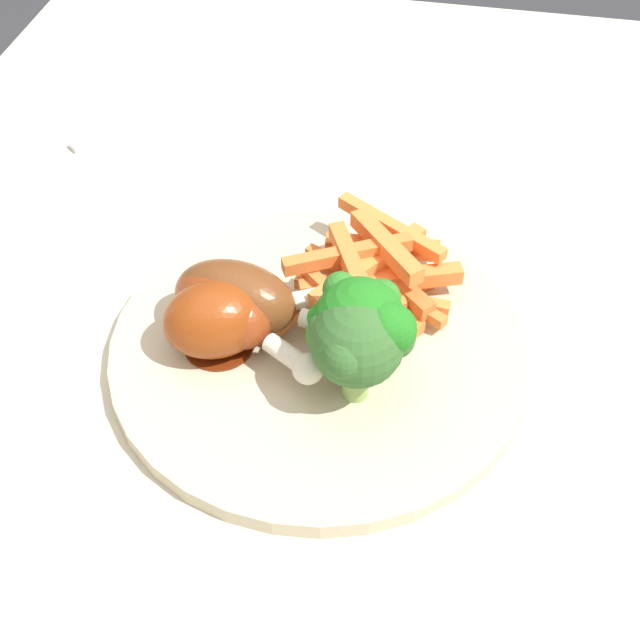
{
  "coord_description": "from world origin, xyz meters",
  "views": [
    {
      "loc": [
        0.38,
        0.09,
        1.17
      ],
      "look_at": [
        0.01,
        0.02,
        0.79
      ],
      "focal_mm": 48.67,
      "sensor_mm": 36.0,
      "label": 1
    }
  ],
  "objects_px": {
    "chicken_drumstick_extra": "(223,318)",
    "fork": "(169,108)",
    "dining_table": "(299,451)",
    "chicken_drumstick_far": "(228,311)",
    "broccoli_floret_front": "(355,323)",
    "chicken_drumstick_near": "(242,300)",
    "broccoli_floret_back": "(359,342)",
    "broccoli_floret_middle": "(364,326)",
    "dinner_plate": "(320,348)",
    "carrot_fries_pile": "(373,273)"
  },
  "relations": [
    {
      "from": "dining_table",
      "to": "chicken_drumstick_far",
      "type": "bearing_deg",
      "value": -66.15
    },
    {
      "from": "dining_table",
      "to": "dinner_plate",
      "type": "bearing_deg",
      "value": 58.35
    },
    {
      "from": "broccoli_floret_front",
      "to": "chicken_drumstick_near",
      "type": "xyz_separation_m",
      "value": [
        -0.02,
        -0.08,
        -0.02
      ]
    },
    {
      "from": "chicken_drumstick_far",
      "to": "chicken_drumstick_extra",
      "type": "height_order",
      "value": "chicken_drumstick_extra"
    },
    {
      "from": "broccoli_floret_back",
      "to": "chicken_drumstick_far",
      "type": "height_order",
      "value": "broccoli_floret_back"
    },
    {
      "from": "carrot_fries_pile",
      "to": "chicken_drumstick_extra",
      "type": "distance_m",
      "value": 0.11
    },
    {
      "from": "chicken_drumstick_far",
      "to": "chicken_drumstick_extra",
      "type": "xyz_separation_m",
      "value": [
        0.01,
        -0.0,
        0.0
      ]
    },
    {
      "from": "dinner_plate",
      "to": "chicken_drumstick_near",
      "type": "distance_m",
      "value": 0.06
    },
    {
      "from": "broccoli_floret_back",
      "to": "chicken_drumstick_extra",
      "type": "relative_size",
      "value": 0.65
    },
    {
      "from": "broccoli_floret_middle",
      "to": "chicken_drumstick_far",
      "type": "relative_size",
      "value": 0.66
    },
    {
      "from": "chicken_drumstick_near",
      "to": "fork",
      "type": "height_order",
      "value": "chicken_drumstick_near"
    },
    {
      "from": "chicken_drumstick_extra",
      "to": "fork",
      "type": "bearing_deg",
      "value": -154.72
    },
    {
      "from": "chicken_drumstick_far",
      "to": "broccoli_floret_front",
      "type": "bearing_deg",
      "value": 80.88
    },
    {
      "from": "dinner_plate",
      "to": "broccoli_floret_back",
      "type": "height_order",
      "value": "broccoli_floret_back"
    },
    {
      "from": "broccoli_floret_middle",
      "to": "dinner_plate",
      "type": "bearing_deg",
      "value": -131.58
    },
    {
      "from": "chicken_drumstick_near",
      "to": "chicken_drumstick_far",
      "type": "height_order",
      "value": "chicken_drumstick_near"
    },
    {
      "from": "chicken_drumstick_far",
      "to": "broccoli_floret_middle",
      "type": "bearing_deg",
      "value": 76.15
    },
    {
      "from": "broccoli_floret_front",
      "to": "broccoli_floret_back",
      "type": "xyz_separation_m",
      "value": [
        0.02,
        0.0,
        0.0
      ]
    },
    {
      "from": "dinner_plate",
      "to": "chicken_drumstick_far",
      "type": "relative_size",
      "value": 2.32
    },
    {
      "from": "carrot_fries_pile",
      "to": "chicken_drumstick_extra",
      "type": "relative_size",
      "value": 1.18
    },
    {
      "from": "chicken_drumstick_far",
      "to": "broccoli_floret_back",
      "type": "bearing_deg",
      "value": 70.3
    },
    {
      "from": "dining_table",
      "to": "chicken_drumstick_far",
      "type": "distance_m",
      "value": 0.17
    },
    {
      "from": "broccoli_floret_middle",
      "to": "dining_table",
      "type": "bearing_deg",
      "value": -128.18
    },
    {
      "from": "chicken_drumstick_near",
      "to": "fork",
      "type": "distance_m",
      "value": 0.29
    },
    {
      "from": "chicken_drumstick_extra",
      "to": "carrot_fries_pile",
      "type": "bearing_deg",
      "value": 127.26
    },
    {
      "from": "dinner_plate",
      "to": "fork",
      "type": "xyz_separation_m",
      "value": [
        -0.26,
        -0.19,
        -0.0
      ]
    },
    {
      "from": "broccoli_floret_middle",
      "to": "chicken_drumstick_far",
      "type": "xyz_separation_m",
      "value": [
        -0.02,
        -0.09,
        -0.03
      ]
    },
    {
      "from": "broccoli_floret_front",
      "to": "chicken_drumstick_near",
      "type": "relative_size",
      "value": 0.51
    },
    {
      "from": "broccoli_floret_front",
      "to": "broccoli_floret_middle",
      "type": "relative_size",
      "value": 0.87
    },
    {
      "from": "dinner_plate",
      "to": "broccoli_floret_middle",
      "type": "height_order",
      "value": "broccoli_floret_middle"
    },
    {
      "from": "dining_table",
      "to": "fork",
      "type": "height_order",
      "value": "fork"
    },
    {
      "from": "dining_table",
      "to": "chicken_drumstick_far",
      "type": "xyz_separation_m",
      "value": [
        0.02,
        -0.04,
        0.16
      ]
    },
    {
      "from": "chicken_drumstick_extra",
      "to": "chicken_drumstick_near",
      "type": "bearing_deg",
      "value": 154.84
    },
    {
      "from": "dinner_plate",
      "to": "broccoli_floret_back",
      "type": "distance_m",
      "value": 0.07
    },
    {
      "from": "broccoli_floret_middle",
      "to": "fork",
      "type": "xyz_separation_m",
      "value": [
        -0.28,
        -0.22,
        -0.06
      ]
    },
    {
      "from": "fork",
      "to": "chicken_drumstick_near",
      "type": "bearing_deg",
      "value": -112.47
    },
    {
      "from": "dinner_plate",
      "to": "chicken_drumstick_extra",
      "type": "height_order",
      "value": "chicken_drumstick_extra"
    },
    {
      "from": "broccoli_floret_front",
      "to": "chicken_drumstick_extra",
      "type": "bearing_deg",
      "value": -93.92
    },
    {
      "from": "carrot_fries_pile",
      "to": "broccoli_floret_middle",
      "type": "bearing_deg",
      "value": 4.18
    },
    {
      "from": "chicken_drumstick_near",
      "to": "broccoli_floret_back",
      "type": "bearing_deg",
      "value": 63.11
    },
    {
      "from": "chicken_drumstick_extra",
      "to": "fork",
      "type": "height_order",
      "value": "chicken_drumstick_extra"
    },
    {
      "from": "broccoli_floret_middle",
      "to": "broccoli_floret_back",
      "type": "distance_m",
      "value": 0.01
    },
    {
      "from": "broccoli_floret_back",
      "to": "dinner_plate",
      "type": "bearing_deg",
      "value": -141.38
    },
    {
      "from": "broccoli_floret_middle",
      "to": "fork",
      "type": "distance_m",
      "value": 0.36
    },
    {
      "from": "chicken_drumstick_far",
      "to": "chicken_drumstick_extra",
      "type": "bearing_deg",
      "value": -6.53
    },
    {
      "from": "broccoli_floret_front",
      "to": "fork",
      "type": "height_order",
      "value": "broccoli_floret_front"
    },
    {
      "from": "dinner_plate",
      "to": "carrot_fries_pile",
      "type": "xyz_separation_m",
      "value": [
        -0.05,
        0.03,
        0.02
      ]
    },
    {
      "from": "chicken_drumstick_near",
      "to": "dining_table",
      "type": "bearing_deg",
      "value": 103.81
    },
    {
      "from": "broccoli_floret_middle",
      "to": "chicken_drumstick_extra",
      "type": "bearing_deg",
      "value": -99.11
    },
    {
      "from": "chicken_drumstick_extra",
      "to": "dining_table",
      "type": "bearing_deg",
      "value": 121.83
    }
  ]
}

